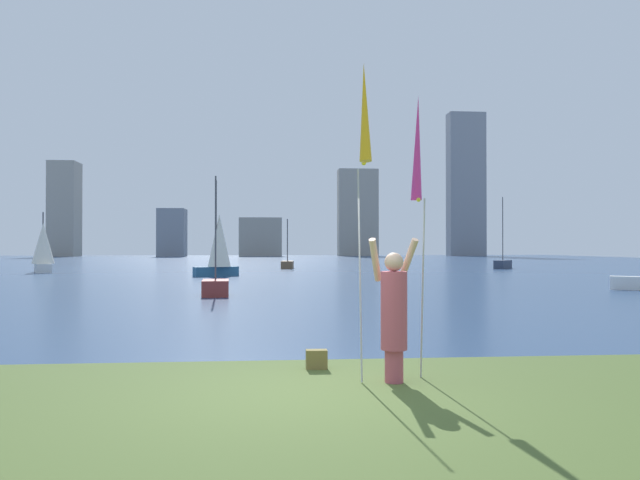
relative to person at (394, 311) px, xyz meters
The scene contains 15 objects.
ground 50.49m from the person, 91.32° to the left, with size 120.00×138.00×0.12m.
person is the anchor object (origin of this frame).
kite_flag_left 2.58m from the person, 151.02° to the right, with size 0.16×0.76×4.26m.
kite_flag_right 2.29m from the person, 44.77° to the left, with size 0.16×0.56×3.99m.
bag 1.61m from the person, 134.02° to the left, with size 0.32×0.18×0.28m.
sailboat_0 15.25m from the person, 103.64° to the left, with size 1.06×1.80×4.45m.
sailboat_2 30.01m from the person, 98.84° to the left, with size 2.74×1.94×5.88m.
sailboat_3 42.76m from the person, 89.97° to the left, with size 1.17×2.90×4.11m.
sailboat_4 40.12m from the person, 115.53° to the left, with size 2.12×3.16×4.25m.
sailboat_5 44.44m from the person, 66.54° to the left, with size 2.13×2.37×5.90m.
skyline_tower_0 114.61m from the person, 109.74° to the left, with size 4.83×5.25×17.32m.
skyline_tower_1 106.41m from the person, 100.16° to the left, with size 4.83×5.16×8.63m.
skyline_tower_2 105.73m from the person, 91.53° to the left, with size 7.83×3.83×7.12m.
skyline_tower_3 110.68m from the person, 81.72° to the left, with size 7.66×3.25×16.75m.
skyline_tower_4 114.56m from the person, 71.08° to the left, with size 7.04×3.24×27.74m.
Camera 1 is at (-0.55, -7.66, 1.83)m, focal length 34.40 mm.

